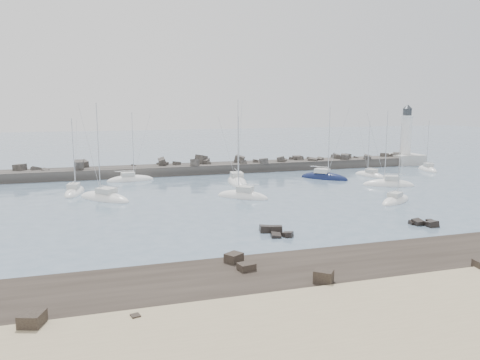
# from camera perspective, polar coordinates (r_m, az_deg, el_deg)

# --- Properties ---
(ground) EXTENTS (400.00, 400.00, 0.00)m
(ground) POSITION_cam_1_polar(r_m,az_deg,el_deg) (61.16, 4.81, -4.03)
(ground) COLOR slate
(ground) RESTS_ON ground
(sand_strip) EXTENTS (140.00, 14.00, 1.00)m
(sand_strip) POSITION_cam_1_polar(r_m,az_deg,el_deg) (35.13, 25.39, -15.24)
(sand_strip) COLOR tan
(sand_strip) RESTS_ON ground
(rock_shelf) EXTENTS (140.00, 12.27, 1.89)m
(rock_shelf) POSITION_cam_1_polar(r_m,az_deg,el_deg) (42.46, 16.24, -10.40)
(rock_shelf) COLOR black
(rock_shelf) RESTS_ON ground
(rock_cluster_near) EXTENTS (3.18, 4.22, 1.53)m
(rock_cluster_near) POSITION_cam_1_polar(r_m,az_deg,el_deg) (51.79, 4.17, -6.38)
(rock_cluster_near) COLOR black
(rock_cluster_near) RESTS_ON ground
(rock_cluster_far) EXTENTS (2.95, 3.17, 1.31)m
(rock_cluster_far) POSITION_cam_1_polar(r_m,az_deg,el_deg) (59.03, 21.39, -5.00)
(rock_cluster_far) COLOR black
(rock_cluster_far) RESTS_ON ground
(breakwater) EXTENTS (115.00, 6.99, 5.10)m
(breakwater) POSITION_cam_1_polar(r_m,az_deg,el_deg) (95.35, -8.04, 0.93)
(breakwater) COLOR #322F2C
(breakwater) RESTS_ON ground
(lighthouse) EXTENTS (7.00, 7.00, 14.60)m
(lighthouse) POSITION_cam_1_polar(r_m,az_deg,el_deg) (116.66, 19.48, 3.37)
(lighthouse) COLOR #ACABA6
(lighthouse) RESTS_ON ground
(sailboat_0) EXTENTS (8.66, 9.30, 15.31)m
(sailboat_0) POSITION_cam_1_polar(r_m,az_deg,el_deg) (72.18, -16.19, -2.19)
(sailboat_0) COLOR white
(sailboat_0) RESTS_ON ground
(sailboat_1) EXTENTS (4.04, 8.33, 12.78)m
(sailboat_1) POSITION_cam_1_polar(r_m,az_deg,el_deg) (78.42, -19.52, -1.46)
(sailboat_1) COLOR white
(sailboat_1) RESTS_ON ground
(sailboat_2) EXTENTS (8.79, 3.41, 13.53)m
(sailboat_2) POSITION_cam_1_polar(r_m,az_deg,el_deg) (88.46, -13.22, -0.01)
(sailboat_2) COLOR white
(sailboat_2) RESTS_ON ground
(sailboat_3) EXTENTS (7.96, 7.33, 13.27)m
(sailboat_3) POSITION_cam_1_polar(r_m,az_deg,el_deg) (70.62, 0.33, -2.06)
(sailboat_3) COLOR white
(sailboat_3) RESTS_ON ground
(sailboat_4) EXTENTS (4.35, 10.40, 15.98)m
(sailboat_4) POSITION_cam_1_polar(r_m,az_deg,el_deg) (83.25, -0.34, -0.32)
(sailboat_4) COLOR white
(sailboat_4) RESTS_ON ground
(sailboat_5) EXTENTS (7.76, 6.11, 12.13)m
(sailboat_5) POSITION_cam_1_polar(r_m,az_deg,el_deg) (71.32, 18.44, -2.45)
(sailboat_5) COLOR white
(sailboat_5) RESTS_ON ground
(sailboat_6) EXTENTS (8.28, 8.79, 14.69)m
(sailboat_6) POSITION_cam_1_polar(r_m,az_deg,el_deg) (89.92, 10.21, 0.25)
(sailboat_6) COLOR #0E173D
(sailboat_6) RESTS_ON ground
(sailboat_7) EXTENTS (9.06, 6.08, 13.88)m
(sailboat_7) POSITION_cam_1_polar(r_m,az_deg,el_deg) (84.96, 17.65, -0.57)
(sailboat_7) COLOR white
(sailboat_7) RESTS_ON ground
(sailboat_8) EXTENTS (4.13, 7.65, 11.61)m
(sailboat_8) POSITION_cam_1_polar(r_m,az_deg,el_deg) (94.94, 15.55, 0.52)
(sailboat_8) COLOR white
(sailboat_8) RESTS_ON ground
(sailboat_10) EXTENTS (3.71, 7.45, 11.53)m
(sailboat_10) POSITION_cam_1_polar(r_m,az_deg,el_deg) (106.90, 21.88, 1.15)
(sailboat_10) COLOR white
(sailboat_10) RESTS_ON ground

